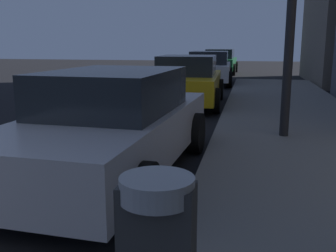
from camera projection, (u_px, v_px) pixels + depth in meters
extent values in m
cube|color=#333333|center=(157.00, 240.00, 1.00)|extent=(0.19, 0.11, 0.30)
cylinder|color=#999EA5|center=(157.00, 189.00, 0.97)|extent=(0.19, 0.19, 0.06)
cube|color=black|center=(136.00, 224.00, 1.00)|extent=(0.01, 0.08, 0.11)
cube|color=#B7B7BF|center=(114.00, 134.00, 5.30)|extent=(1.93, 4.53, 0.64)
cube|color=#1E2328|center=(114.00, 91.00, 5.20)|extent=(1.61, 2.21, 0.56)
cylinder|color=black|center=(99.00, 127.00, 6.87)|extent=(0.25, 0.67, 0.66)
cylinder|color=black|center=(196.00, 133.00, 6.43)|extent=(0.25, 0.67, 0.66)
cylinder|color=black|center=(142.00, 194.00, 3.83)|extent=(0.25, 0.67, 0.66)
cube|color=gold|center=(187.00, 86.00, 11.36)|extent=(1.91, 4.16, 0.64)
cube|color=#1E2328|center=(188.00, 65.00, 11.21)|extent=(1.61, 2.00, 0.56)
cylinder|color=black|center=(165.00, 88.00, 12.78)|extent=(0.25, 0.67, 0.66)
cylinder|color=black|center=(220.00, 89.00, 12.49)|extent=(0.25, 0.67, 0.66)
cylinder|color=black|center=(148.00, 99.00, 10.33)|extent=(0.25, 0.67, 0.66)
cylinder|color=black|center=(216.00, 101.00, 10.04)|extent=(0.25, 0.67, 0.66)
cube|color=silver|center=(209.00, 71.00, 17.19)|extent=(1.93, 4.27, 0.64)
cube|color=#1E2328|center=(209.00, 58.00, 16.96)|extent=(1.64, 2.12, 0.56)
cylinder|color=black|center=(192.00, 74.00, 18.65)|extent=(0.25, 0.67, 0.66)
cylinder|color=black|center=(230.00, 75.00, 18.36)|extent=(0.25, 0.67, 0.66)
cylinder|color=black|center=(185.00, 79.00, 16.13)|extent=(0.25, 0.67, 0.66)
cylinder|color=black|center=(229.00, 80.00, 15.84)|extent=(0.25, 0.67, 0.66)
cube|color=#19592D|center=(220.00, 64.00, 23.16)|extent=(1.76, 4.34, 0.64)
cube|color=#1E2328|center=(220.00, 54.00, 22.98)|extent=(1.53, 2.24, 0.56)
cylinder|color=black|center=(208.00, 66.00, 24.67)|extent=(0.23, 0.66, 0.66)
cylinder|color=black|center=(236.00, 67.00, 24.31)|extent=(0.23, 0.66, 0.66)
cylinder|color=black|center=(203.00, 69.00, 22.12)|extent=(0.23, 0.66, 0.66)
cylinder|color=black|center=(233.00, 70.00, 21.75)|extent=(0.23, 0.66, 0.66)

